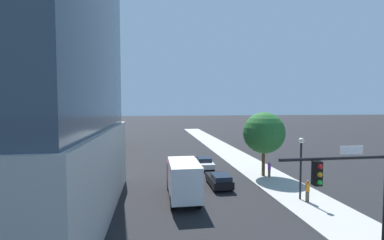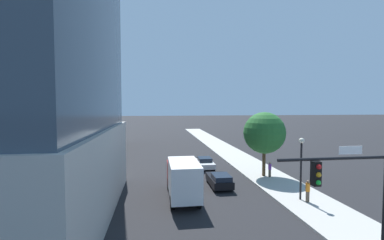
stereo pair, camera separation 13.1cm
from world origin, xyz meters
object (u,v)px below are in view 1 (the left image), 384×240
street_lamp (301,158)px  pedestrian_purple_shirt (269,169)px  car_white (204,163)px  box_truck (183,177)px  construction_building (70,71)px  traffic_light_pole (354,188)px  pedestrian_orange_shirt (307,191)px  car_black (219,180)px  street_tree (264,133)px

street_lamp → pedestrian_purple_shirt: street_lamp is taller
car_white → box_truck: 11.18m
construction_building → traffic_light_pole: bearing=-60.0°
car_white → pedestrian_purple_shirt: bearing=-40.6°
box_truck → pedestrian_orange_shirt: box_truck is taller
construction_building → pedestrian_orange_shirt: 44.71m
car_black → street_tree: bearing=26.2°
traffic_light_pole → pedestrian_orange_shirt: 10.15m
car_black → box_truck: (-3.87, -2.80, 1.16)m
construction_building → traffic_light_pole: size_ratio=5.70×
box_truck → pedestrian_purple_shirt: 11.32m
traffic_light_pole → car_black: 14.87m
street_lamp → pedestrian_orange_shirt: (0.25, -0.63, -2.50)m
car_black → pedestrian_purple_shirt: pedestrian_purple_shirt is taller
car_white → box_truck: size_ratio=0.58×
car_white → street_lamp: bearing=-64.9°
car_black → box_truck: size_ratio=0.61×
pedestrian_purple_shirt → construction_building: bearing=137.8°
pedestrian_orange_shirt → box_truck: bearing=166.1°
construction_building → street_lamp: 43.40m
construction_building → car_black: (21.51, -27.40, -13.70)m
street_lamp → street_tree: (0.01, 7.42, 1.36)m
street_lamp → pedestrian_orange_shirt: size_ratio=2.89×
pedestrian_purple_shirt → box_truck: bearing=-153.1°
traffic_light_pole → street_tree: (3.23, 17.03, 0.65)m
street_tree → car_white: size_ratio=1.76×
car_black → traffic_light_pole: bearing=-80.0°
street_tree → car_black: 7.65m
car_black → box_truck: bearing=-144.1°
traffic_light_pole → street_lamp: size_ratio=1.17×
street_lamp → pedestrian_purple_shirt: 7.39m
street_lamp → pedestrian_purple_shirt: size_ratio=3.15×
street_tree → box_truck: bearing=-149.7°
traffic_light_pole → car_black: (-2.50, 14.22, -3.55)m
traffic_light_pole → pedestrian_orange_shirt: size_ratio=3.39×
pedestrian_orange_shirt → pedestrian_purple_shirt: size_ratio=1.09×
car_white → traffic_light_pole: bearing=-83.5°
construction_building → pedestrian_purple_shirt: 39.72m
traffic_light_pole → car_white: 22.27m
car_black → pedestrian_purple_shirt: bearing=20.4°
traffic_light_pole → street_tree: bearing=79.3°
traffic_light_pole → street_lamp: (3.22, 9.61, -0.71)m
traffic_light_pole → box_truck: bearing=119.2°
street_lamp → box_truck: (-9.59, 1.80, -1.69)m
traffic_light_pole → pedestrian_orange_shirt: traffic_light_pole is taller
car_black → construction_building: bearing=128.1°
street_tree → box_truck: size_ratio=1.01×
traffic_light_pole → pedestrian_orange_shirt: (3.47, 8.98, -3.20)m
box_truck → traffic_light_pole: bearing=-60.8°
street_tree → pedestrian_orange_shirt: street_tree is taller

